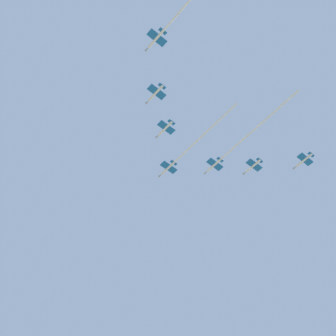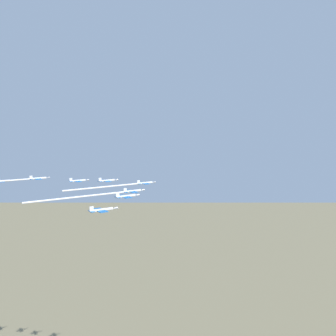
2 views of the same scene
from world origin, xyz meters
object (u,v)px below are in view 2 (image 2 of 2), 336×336
jet_lead (122,185)px  jet_starboard_outer (126,196)px  jet_port_outer (78,181)px  jet_center_rear (12,180)px  jet_port_trail (102,210)px  jet_starboard_trail (2,181)px  jet_starboard_inner (101,194)px  jet_port_inner (107,181)px

jet_lead → jet_starboard_outer: bearing=-23.4°
jet_port_outer → jet_center_rear: 33.30m
jet_port_trail → jet_starboard_trail: size_ratio=1.00×
jet_starboard_inner → jet_starboard_outer: size_ratio=4.95×
jet_starboard_outer → jet_port_outer: bearing=-180.0°
jet_port_inner → jet_starboard_trail: jet_port_inner is taller
jet_starboard_outer → jet_center_rear: size_ratio=0.22×
jet_center_rear → jet_port_trail: (-83.89, 0.70, -1.56)m
jet_port_outer → jet_center_rear: (18.74, 27.51, 0.95)m
jet_starboard_outer → jet_port_trail: (-10.76, 18.86, -0.96)m
jet_port_inner → jet_starboard_outer: size_ratio=1.00×
jet_port_outer → jet_port_inner: bearing=37.1°
jet_starboard_outer → jet_starboard_trail: jet_starboard_outer is taller
jet_starboard_trail → jet_port_inner: bearing=46.1°
jet_port_outer → jet_port_trail: 71.01m
jet_starboard_inner → jet_center_rear: (58.68, 15.53, 1.50)m
jet_port_trail → jet_lead: bearing=145.2°
jet_port_inner → jet_center_rear: 49.19m
jet_starboard_inner → jet_lead: bearing=129.1°
jet_starboard_inner → jet_port_trail: 29.99m
jet_lead → jet_starboard_trail: bearing=-141.1°
jet_lead → jet_port_trail: size_ratio=4.44×
jet_starboard_inner → jet_port_trail: size_ratio=4.95×
jet_port_outer → jet_port_trail: size_ratio=1.00×
jet_lead → jet_center_rear: size_ratio=0.98×
jet_port_trail → jet_starboard_trail: (97.89, -0.75, -0.34)m
jet_starboard_inner → jet_port_trail: (-25.21, 16.23, -0.06)m
jet_center_rear → jet_port_trail: size_ratio=4.54×
jet_lead → jet_starboard_inner: bearing=-50.9°
jet_port_outer → jet_starboard_outer: 55.20m
jet_port_inner → jet_port_outer: size_ratio=1.00×
jet_port_trail → jet_starboard_inner: bearing=157.0°
jet_port_inner → jet_starboard_outer: 42.70m
jet_lead → jet_port_trail: (-35.93, 35.32, -0.78)m
jet_port_inner → jet_starboard_inner: bearing=-29.3°
jet_starboard_outer → jet_port_trail: size_ratio=1.00×
jet_starboard_inner → jet_starboard_outer: jet_starboard_outer is taller
jet_center_rear → jet_starboard_inner: bearing=24.6°
jet_starboard_outer → jet_port_trail: jet_starboard_outer is taller
jet_starboard_trail → jet_starboard_inner: bearing=21.8°
jet_lead → jet_port_outer: size_ratio=4.44×
jet_lead → jet_port_inner: (13.86, -0.83, 0.72)m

